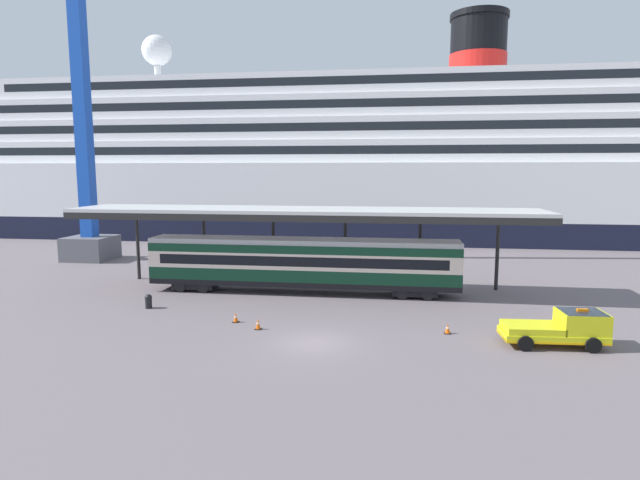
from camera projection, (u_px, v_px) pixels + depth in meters
name	position (u px, v px, depth m)	size (l,w,h in m)	color
ground_plane	(314.00, 343.00, 27.79)	(400.00, 400.00, 0.00)	slate
cruise_ship	(438.00, 164.00, 75.97)	(152.38, 30.89, 30.88)	black
platform_canopy	(303.00, 213.00, 38.86)	(35.16, 5.84, 6.33)	#BDBDBD
train_carriage	(303.00, 263.00, 38.90)	(23.12, 2.81, 4.11)	black
service_truck	(563.00, 328.00, 27.21)	(5.31, 2.49, 2.02)	yellow
traffic_cone_near	(448.00, 329.00, 29.33)	(0.36, 0.36, 0.59)	black
traffic_cone_mid	(236.00, 318.00, 31.53)	(0.36, 0.36, 0.59)	black
traffic_cone_far	(258.00, 324.00, 30.12)	(0.36, 0.36, 0.63)	black
dockside_crane	(88.00, 109.00, 51.68)	(14.70, 4.40, 49.67)	#595960
quay_bollard	(148.00, 301.00, 34.72)	(0.48, 0.48, 0.96)	black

